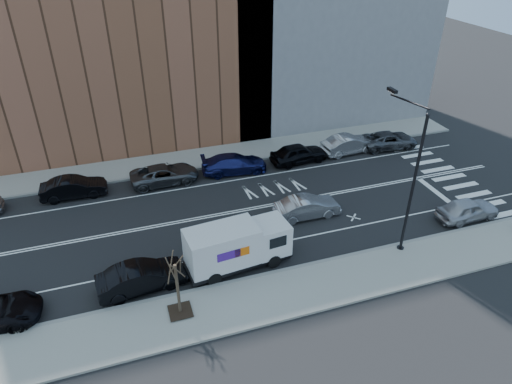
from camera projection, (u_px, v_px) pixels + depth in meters
ground at (256, 208)px, 32.60m from camera, size 120.00×120.00×0.00m
sidewalk_near at (306, 289)px, 25.43m from camera, size 44.00×3.60×0.15m
sidewalk_far at (224, 155)px, 39.69m from camera, size 44.00×3.60×0.15m
curb_near at (294, 268)px, 26.88m from camera, size 44.00×0.25×0.17m
curb_far at (230, 164)px, 38.23m from camera, size 44.00×0.25×0.17m
crosswalk at (443, 173)px, 36.93m from camera, size 3.00×14.00×0.01m
road_markings at (256, 208)px, 32.60m from camera, size 40.00×8.60×0.01m
bldg_brick at (104, 14)px, 37.37m from camera, size 26.00×10.00×22.00m
streetlight at (409, 175)px, 26.26m from camera, size 0.44×4.02×9.34m
street_tree at (178, 294)px, 23.14m from camera, size 1.20×1.20×3.75m
fedex_van at (237, 246)px, 26.45m from camera, size 6.39×2.71×2.84m
far_parked_b at (74, 188)px, 33.51m from camera, size 4.71×1.74×1.54m
far_parked_c at (165, 174)px, 35.31m from camera, size 5.30×2.56×1.45m
far_parked_d at (234, 164)px, 36.76m from camera, size 5.44×2.64×1.53m
far_parked_e at (298, 153)px, 38.22m from camera, size 4.94×2.31×1.64m
far_parked_f at (349, 144)px, 39.79m from camera, size 5.04×2.13×1.62m
far_parked_g at (389, 140)px, 40.71m from camera, size 5.40×2.92×1.44m
driving_sedan at (307, 207)px, 31.31m from camera, size 4.56×1.61×1.50m
near_parked_rear_a at (142, 277)px, 25.15m from camera, size 5.02×2.19×1.61m
near_parked_front at (468, 209)px, 31.06m from camera, size 4.45×1.85×1.50m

